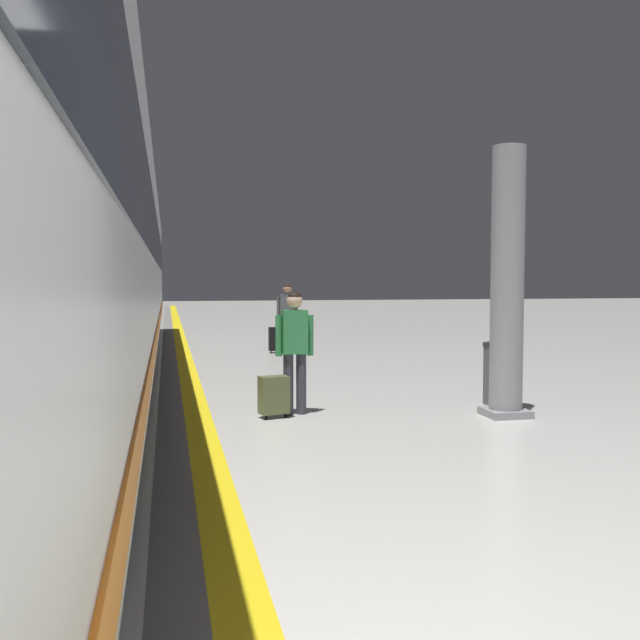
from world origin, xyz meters
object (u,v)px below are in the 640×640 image
Objects in this scene: passenger_mid at (287,312)px; high_speed_train at (34,226)px; suitcase_near at (274,395)px; waste_bin at (498,373)px; platform_pillar at (507,288)px; passenger_near at (295,343)px; suitcase_mid at (276,339)px.

high_speed_train is at bearing -119.11° from passenger_mid.
suitcase_near is at bearing -4.52° from high_speed_train.
suitcase_near is 8.68m from passenger_mid.
platform_pillar is at bearing -110.48° from waste_bin.
passenger_near is 2.60× the size of suitcase_mid.
passenger_near is at bearing -96.91° from suitcase_mid.
passenger_mid is (4.60, 8.26, -1.50)m from high_speed_train.
platform_pillar is at bearing -78.58° from suitcase_mid.
waste_bin is (2.11, -7.88, 0.11)m from suitcase_mid.
high_speed_train is 62.27× the size of suitcase_near.
platform_pillar reaches higher than suitcase_near.
passenger_mid is at bearing 99.12° from platform_pillar.
high_speed_train reaches higher than passenger_near.
passenger_near is at bearing 32.19° from suitcase_near.
high_speed_train is 20.72× the size of passenger_near.
suitcase_mid is at bearing 83.09° from passenger_near.
passenger_near is 1.85× the size of waste_bin.
suitcase_mid reaches higher than suitcase_near.
suitcase_near is at bearing 169.92° from platform_pillar.
suitcase_near is at bearing -98.94° from suitcase_mid.
platform_pillar reaches higher than passenger_mid.
platform_pillar is at bearing -15.22° from passenger_near.
passenger_mid reaches higher than waste_bin.
suitcase_mid is at bearing 61.83° from high_speed_train.
high_speed_train is 3.64m from passenger_near.
waste_bin is (3.08, 0.15, -0.52)m from passenger_near.
waste_bin is (0.33, 0.89, -1.27)m from platform_pillar.
waste_bin is (3.40, 0.35, 0.15)m from suitcase_near.
high_speed_train reaches higher than waste_bin.
passenger_mid reaches higher than suitcase_near.
passenger_mid is at bearing 39.99° from suitcase_mid.
suitcase_near is at bearing -174.12° from waste_bin.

